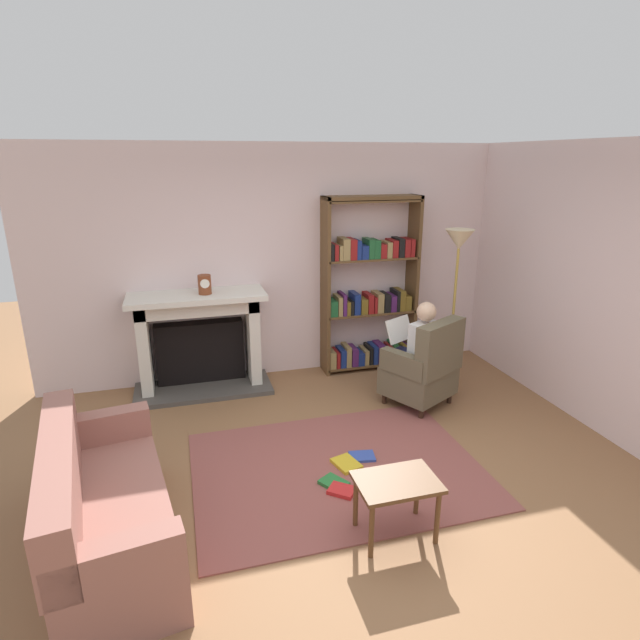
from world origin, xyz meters
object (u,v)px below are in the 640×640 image
(bookshelf, at_px, (369,291))
(side_table, at_px, (397,489))
(sofa_floral, at_px, (102,509))
(mantel_clock, at_px, (205,285))
(armchair_reading, at_px, (424,368))
(floor_lamp, at_px, (458,254))
(seated_reader, at_px, (416,348))
(fireplace, at_px, (200,338))

(bookshelf, bearing_deg, side_table, -107.13)
(sofa_floral, height_order, side_table, sofa_floral)
(mantel_clock, relative_size, armchair_reading, 0.21)
(armchair_reading, xyz_separation_m, side_table, (-1.08, -1.75, -0.05))
(bookshelf, distance_m, floor_lamp, 1.14)
(mantel_clock, xyz_separation_m, seated_reader, (2.08, -0.90, -0.61))
(armchair_reading, bearing_deg, floor_lamp, -167.62)
(bookshelf, bearing_deg, floor_lamp, -39.20)
(seated_reader, distance_m, sofa_floral, 3.31)
(sofa_floral, distance_m, side_table, 1.97)
(fireplace, relative_size, sofa_floral, 0.84)
(fireplace, height_order, armchair_reading, fireplace)
(armchair_reading, distance_m, sofa_floral, 3.30)
(fireplace, bearing_deg, floor_lamp, -12.10)
(side_table, bearing_deg, seated_reader, 61.02)
(armchair_reading, height_order, side_table, armchair_reading)
(bookshelf, xyz_separation_m, floor_lamp, (0.78, -0.64, 0.53))
(fireplace, bearing_deg, sofa_floral, -107.51)
(mantel_clock, height_order, seated_reader, mantel_clock)
(fireplace, height_order, seated_reader, seated_reader)
(fireplace, height_order, side_table, fireplace)
(fireplace, height_order, bookshelf, bookshelf)
(side_table, height_order, floor_lamp, floor_lamp)
(armchair_reading, relative_size, seated_reader, 0.85)
(floor_lamp, bearing_deg, seated_reader, -148.28)
(side_table, bearing_deg, sofa_floral, 168.49)
(seated_reader, xyz_separation_m, side_table, (-1.03, -1.86, -0.25))
(fireplace, distance_m, mantel_clock, 0.65)
(mantel_clock, height_order, side_table, mantel_clock)
(mantel_clock, relative_size, seated_reader, 0.18)
(mantel_clock, distance_m, seated_reader, 2.35)
(armchair_reading, height_order, seated_reader, seated_reader)
(seated_reader, distance_m, side_table, 2.14)
(armchair_reading, relative_size, sofa_floral, 0.54)
(mantel_clock, xyz_separation_m, armchair_reading, (2.14, -1.01, -0.81))
(side_table, bearing_deg, armchair_reading, 58.28)
(bookshelf, distance_m, sofa_floral, 3.83)
(side_table, bearing_deg, fireplace, 111.83)
(sofa_floral, bearing_deg, fireplace, -26.26)
(bookshelf, bearing_deg, fireplace, -179.04)
(mantel_clock, height_order, bookshelf, bookshelf)
(bookshelf, relative_size, seated_reader, 1.86)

